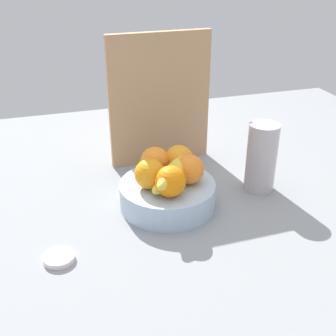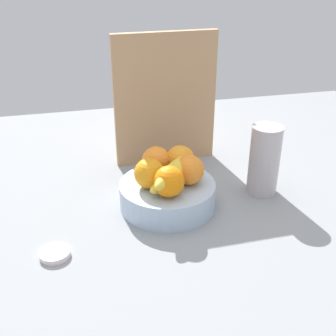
{
  "view_description": "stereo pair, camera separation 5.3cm",
  "coord_description": "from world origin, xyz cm",
  "px_view_note": "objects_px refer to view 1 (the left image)",
  "views": [
    {
      "loc": [
        -25.23,
        -85.86,
        55.83
      ],
      "look_at": [
        0.14,
        -1.79,
        10.13
      ],
      "focal_mm": 46.45,
      "sensor_mm": 36.0,
      "label": 1
    },
    {
      "loc": [
        -20.14,
        -87.23,
        55.83
      ],
      "look_at": [
        0.14,
        -1.79,
        10.13
      ],
      "focal_mm": 46.45,
      "sensor_mm": 36.0,
      "label": 2
    }
  ],
  "objects_px": {
    "orange_back_left": "(189,169)",
    "cutting_board": "(160,100)",
    "orange_front_right": "(150,174)",
    "orange_back_right": "(179,159)",
    "thermos_tumbler": "(261,158)",
    "banana_bunch": "(176,175)",
    "fruit_bowl": "(168,195)",
    "orange_center": "(170,181)",
    "jar_lid": "(59,258)",
    "orange_front_left": "(155,161)"
  },
  "relations": [
    {
      "from": "orange_center",
      "to": "banana_bunch",
      "type": "bearing_deg",
      "value": 54.76
    },
    {
      "from": "orange_front_right",
      "to": "orange_back_right",
      "type": "height_order",
      "value": "same"
    },
    {
      "from": "fruit_bowl",
      "to": "orange_back_left",
      "type": "height_order",
      "value": "orange_back_left"
    },
    {
      "from": "orange_center",
      "to": "orange_back_right",
      "type": "relative_size",
      "value": 1.0
    },
    {
      "from": "orange_back_left",
      "to": "thermos_tumbler",
      "type": "bearing_deg",
      "value": 6.17
    },
    {
      "from": "orange_center",
      "to": "jar_lid",
      "type": "xyz_separation_m",
      "value": [
        -0.25,
        -0.08,
        -0.09
      ]
    },
    {
      "from": "orange_back_left",
      "to": "orange_back_right",
      "type": "distance_m",
      "value": 0.06
    },
    {
      "from": "cutting_board",
      "to": "thermos_tumbler",
      "type": "bearing_deg",
      "value": -51.38
    },
    {
      "from": "fruit_bowl",
      "to": "orange_front_left",
      "type": "bearing_deg",
      "value": 107.95
    },
    {
      "from": "orange_front_left",
      "to": "orange_back_left",
      "type": "xyz_separation_m",
      "value": [
        0.06,
        -0.06,
        0.0
      ]
    },
    {
      "from": "thermos_tumbler",
      "to": "banana_bunch",
      "type": "bearing_deg",
      "value": -172.51
    },
    {
      "from": "orange_front_left",
      "to": "orange_back_right",
      "type": "xyz_separation_m",
      "value": [
        0.06,
        -0.01,
        0.0
      ]
    },
    {
      "from": "orange_center",
      "to": "jar_lid",
      "type": "distance_m",
      "value": 0.28
    },
    {
      "from": "orange_back_left",
      "to": "orange_back_right",
      "type": "bearing_deg",
      "value": 96.7
    },
    {
      "from": "orange_back_right",
      "to": "banana_bunch",
      "type": "height_order",
      "value": "orange_back_right"
    },
    {
      "from": "orange_back_left",
      "to": "cutting_board",
      "type": "xyz_separation_m",
      "value": [
        0.0,
        0.25,
        0.08
      ]
    },
    {
      "from": "orange_center",
      "to": "thermos_tumbler",
      "type": "height_order",
      "value": "thermos_tumbler"
    },
    {
      "from": "fruit_bowl",
      "to": "orange_front_right",
      "type": "relative_size",
      "value": 3.22
    },
    {
      "from": "thermos_tumbler",
      "to": "fruit_bowl",
      "type": "bearing_deg",
      "value": -177.41
    },
    {
      "from": "orange_center",
      "to": "cutting_board",
      "type": "bearing_deg",
      "value": 78.36
    },
    {
      "from": "fruit_bowl",
      "to": "orange_front_left",
      "type": "relative_size",
      "value": 3.22
    },
    {
      "from": "thermos_tumbler",
      "to": "cutting_board",
      "type": "bearing_deg",
      "value": 129.88
    },
    {
      "from": "thermos_tumbler",
      "to": "jar_lid",
      "type": "distance_m",
      "value": 0.53
    },
    {
      "from": "cutting_board",
      "to": "thermos_tumbler",
      "type": "relative_size",
      "value": 2.05
    },
    {
      "from": "fruit_bowl",
      "to": "orange_front_left",
      "type": "distance_m",
      "value": 0.09
    },
    {
      "from": "orange_center",
      "to": "fruit_bowl",
      "type": "bearing_deg",
      "value": 78.52
    },
    {
      "from": "orange_back_right",
      "to": "thermos_tumbler",
      "type": "relative_size",
      "value": 0.4
    },
    {
      "from": "fruit_bowl",
      "to": "cutting_board",
      "type": "bearing_deg",
      "value": 78.32
    },
    {
      "from": "orange_back_left",
      "to": "banana_bunch",
      "type": "xyz_separation_m",
      "value": [
        -0.03,
        -0.01,
        -0.0
      ]
    },
    {
      "from": "banana_bunch",
      "to": "cutting_board",
      "type": "distance_m",
      "value": 0.28
    },
    {
      "from": "orange_back_right",
      "to": "orange_front_left",
      "type": "bearing_deg",
      "value": 172.96
    },
    {
      "from": "orange_front_left",
      "to": "thermos_tumbler",
      "type": "xyz_separation_m",
      "value": [
        0.26,
        -0.04,
        -0.01
      ]
    },
    {
      "from": "orange_center",
      "to": "orange_front_right",
      "type": "bearing_deg",
      "value": 125.98
    },
    {
      "from": "banana_bunch",
      "to": "jar_lid",
      "type": "relative_size",
      "value": 2.65
    },
    {
      "from": "orange_center",
      "to": "orange_back_left",
      "type": "distance_m",
      "value": 0.07
    },
    {
      "from": "fruit_bowl",
      "to": "jar_lid",
      "type": "bearing_deg",
      "value": -153.73
    },
    {
      "from": "thermos_tumbler",
      "to": "jar_lid",
      "type": "bearing_deg",
      "value": -164.45
    },
    {
      "from": "orange_back_right",
      "to": "thermos_tumbler",
      "type": "xyz_separation_m",
      "value": [
        0.2,
        -0.03,
        -0.01
      ]
    },
    {
      "from": "orange_front_right",
      "to": "orange_center",
      "type": "xyz_separation_m",
      "value": [
        0.03,
        -0.05,
        0.0
      ]
    },
    {
      "from": "orange_front_right",
      "to": "thermos_tumbler",
      "type": "xyz_separation_m",
      "value": [
        0.29,
        0.02,
        -0.01
      ]
    },
    {
      "from": "orange_front_right",
      "to": "banana_bunch",
      "type": "xyz_separation_m",
      "value": [
        0.06,
        -0.01,
        -0.0
      ]
    },
    {
      "from": "orange_front_left",
      "to": "banana_bunch",
      "type": "distance_m",
      "value": 0.08
    },
    {
      "from": "banana_bunch",
      "to": "thermos_tumbler",
      "type": "relative_size",
      "value": 0.93
    },
    {
      "from": "orange_front_right",
      "to": "orange_back_right",
      "type": "distance_m",
      "value": 0.1
    },
    {
      "from": "banana_bunch",
      "to": "jar_lid",
      "type": "bearing_deg",
      "value": -158.17
    },
    {
      "from": "cutting_board",
      "to": "orange_center",
      "type": "bearing_deg",
      "value": -102.9
    },
    {
      "from": "banana_bunch",
      "to": "orange_front_left",
      "type": "bearing_deg",
      "value": 112.72
    },
    {
      "from": "fruit_bowl",
      "to": "thermos_tumbler",
      "type": "xyz_separation_m",
      "value": [
        0.24,
        0.01,
        0.06
      ]
    },
    {
      "from": "cutting_board",
      "to": "jar_lid",
      "type": "distance_m",
      "value": 0.52
    },
    {
      "from": "orange_back_left",
      "to": "cutting_board",
      "type": "bearing_deg",
      "value": 89.33
    }
  ]
}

